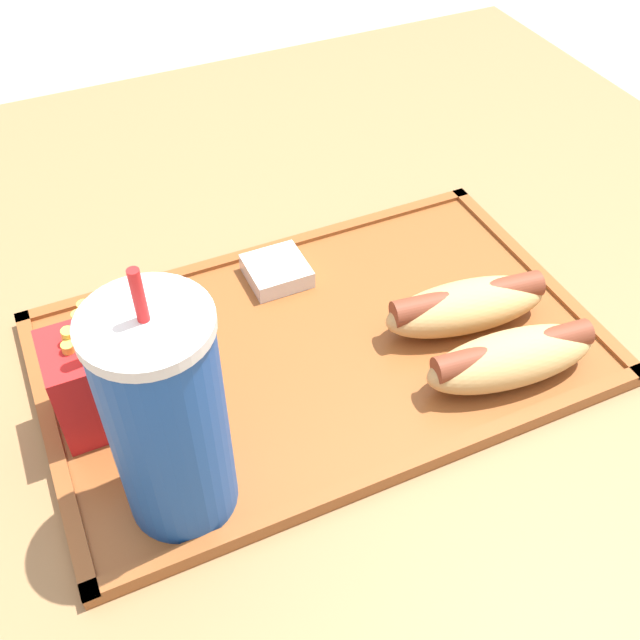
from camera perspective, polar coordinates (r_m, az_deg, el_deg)
name	(u,v)px	position (r m, az deg, el deg)	size (l,w,h in m)	color
dining_table	(321,550)	(0.97, 0.10, -17.10)	(1.07, 1.06, 0.77)	olive
food_tray	(320,349)	(0.63, 0.00, -2.23)	(0.46, 0.28, 0.01)	brown
soda_cup	(167,419)	(0.48, -11.57, -7.38)	(0.08, 0.08, 0.21)	#194CA5
hot_dog_far	(511,357)	(0.61, 14.38, -2.78)	(0.15, 0.06, 0.04)	tan
hot_dog_near	(466,305)	(0.64, 11.10, 1.12)	(0.15, 0.07, 0.04)	tan
fries_carton	(102,377)	(0.57, -16.29, -4.17)	(0.07, 0.06, 0.12)	red
sauce_cup_mayo	(277,270)	(0.69, -3.32, 3.81)	(0.05, 0.05, 0.02)	silver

